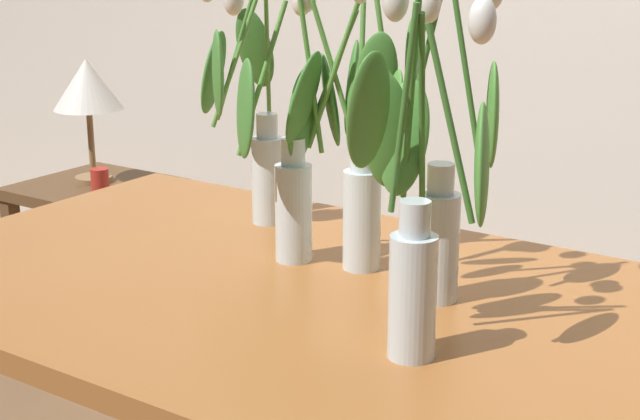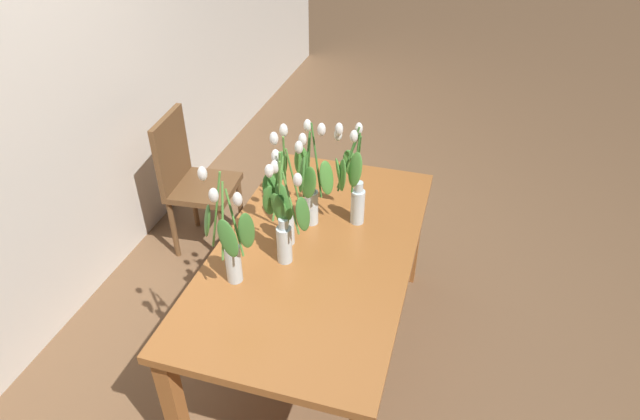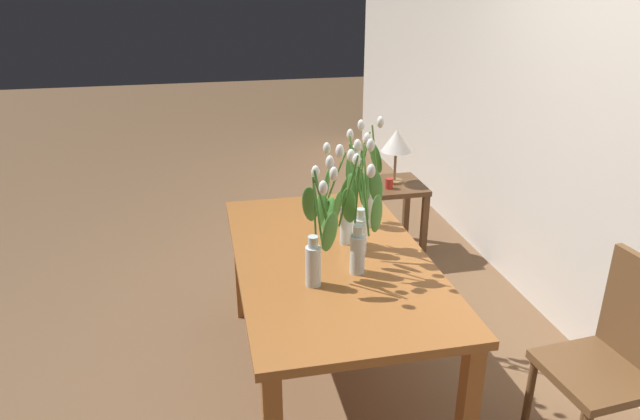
{
  "view_description": "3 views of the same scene",
  "coord_description": "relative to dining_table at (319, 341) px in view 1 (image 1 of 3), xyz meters",
  "views": [
    {
      "loc": [
        0.82,
        -1.22,
        1.31
      ],
      "look_at": [
        0.0,
        0.0,
        0.88
      ],
      "focal_mm": 52.3,
      "sensor_mm": 36.0,
      "label": 1
    },
    {
      "loc": [
        -1.87,
        -0.57,
        2.33
      ],
      "look_at": [
        -0.04,
        -0.03,
        0.98
      ],
      "focal_mm": 30.38,
      "sensor_mm": 36.0,
      "label": 2
    },
    {
      "loc": [
        2.41,
        -0.57,
        2.0
      ],
      "look_at": [
        0.07,
        -0.07,
        1.01
      ],
      "focal_mm": 32.62,
      "sensor_mm": 36.0,
      "label": 3
    }
  ],
  "objects": [
    {
      "name": "table_lamp",
      "position": [
        -1.42,
        0.81,
        0.21
      ],
      "size": [
        0.22,
        0.22,
        0.4
      ],
      "color": "olive",
      "rests_on": "side_table"
    },
    {
      "name": "side_table",
      "position": [
        -1.4,
        0.79,
        -0.22
      ],
      "size": [
        0.44,
        0.44,
        0.55
      ],
      "color": "brown",
      "rests_on": "ground"
    },
    {
      "name": "tulip_vase_0",
      "position": [
        0.17,
        0.07,
        0.3
      ],
      "size": [
        0.19,
        0.23,
        0.58
      ],
      "color": "silver",
      "rests_on": "dining_table"
    },
    {
      "name": "tulip_vase_3",
      "position": [
        -0.34,
        0.26,
        0.3
      ],
      "size": [
        0.17,
        0.23,
        0.58
      ],
      "color": "silver",
      "rests_on": "dining_table"
    },
    {
      "name": "dining_table",
      "position": [
        0.0,
        0.0,
        0.0
      ],
      "size": [
        1.6,
        0.9,
        0.74
      ],
      "color": "#A3602D",
      "rests_on": "ground"
    },
    {
      "name": "tulip_vase_4",
      "position": [
        -0.11,
        0.11,
        0.3
      ],
      "size": [
        0.19,
        0.26,
        0.59
      ],
      "color": "silver",
      "rests_on": "dining_table"
    },
    {
      "name": "pillar_candle",
      "position": [
        -1.31,
        0.73,
        -0.06
      ],
      "size": [
        0.06,
        0.06,
        0.07
      ],
      "primitive_type": "cylinder",
      "color": "#B72D23",
      "rests_on": "side_table"
    },
    {
      "name": "tulip_vase_1",
      "position": [
        0.23,
        -0.11,
        0.31
      ],
      "size": [
        0.22,
        0.16,
        0.56
      ],
      "color": "silver",
      "rests_on": "dining_table"
    },
    {
      "name": "tulip_vase_2",
      "position": [
        -0.01,
        0.13,
        0.32
      ],
      "size": [
        0.26,
        0.19,
        0.58
      ],
      "color": "silver",
      "rests_on": "dining_table"
    }
  ]
}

